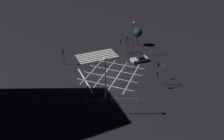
{
  "coord_description": "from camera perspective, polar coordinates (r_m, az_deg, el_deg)",
  "views": [
    {
      "loc": [
        14.54,
        32.71,
        21.92
      ],
      "look_at": [
        0.0,
        0.0,
        0.87
      ],
      "focal_mm": 32.0,
      "sensor_mm": 36.0,
      "label": 1
    }
  ],
  "objects": [
    {
      "name": "traffic_light_sw_main",
      "position": [
        49.91,
        3.28,
        7.88
      ],
      "size": [
        2.41,
        0.36,
        3.81
      ],
      "color": "#2D2D30",
      "rests_on": "ground_plane"
    },
    {
      "name": "traffic_light_nw_main",
      "position": [
        37.46,
        13.88,
        -1.31
      ],
      "size": [
        2.66,
        0.36,
        3.73
      ],
      "color": "#2D2D30",
      "rests_on": "ground_plane"
    },
    {
      "name": "traffic_light_se_cross",
      "position": [
        45.42,
        -13.78,
        4.5
      ],
      "size": [
        0.36,
        0.39,
        3.77
      ],
      "rotation": [
        0.0,
        0.0,
        1.57
      ],
      "color": "#2D2D30",
      "rests_on": "ground_plane"
    },
    {
      "name": "traffic_light_nw_cross",
      "position": [
        39.02,
        13.76,
        0.44
      ],
      "size": [
        0.36,
        2.22,
        4.05
      ],
      "rotation": [
        0.0,
        0.0,
        -1.57
      ],
      "color": "#2D2D30",
      "rests_on": "ground_plane"
    },
    {
      "name": "traffic_light_sw_cross",
      "position": [
        49.67,
        4.24,
        8.2
      ],
      "size": [
        0.36,
        0.39,
        4.46
      ],
      "rotation": [
        0.0,
        0.0,
        1.57
      ],
      "color": "#2D2D30",
      "rests_on": "ground_plane"
    },
    {
      "name": "road_markings",
      "position": [
        46.61,
        -3.39,
        2.35
      ],
      "size": [
        14.72,
        19.07,
        0.01
      ],
      "color": "silver",
      "rests_on": "ground_plane"
    },
    {
      "name": "traffic_light_ne_main",
      "position": [
        32.72,
        -6.84,
        -6.01
      ],
      "size": [
        0.39,
        0.36,
        3.61
      ],
      "rotation": [
        0.0,
        0.0,
        3.14
      ],
      "color": "#2D2D30",
      "rests_on": "ground_plane"
    },
    {
      "name": "ground_plane",
      "position": [
        41.97,
        0.0,
        -1.03
      ],
      "size": [
        200.0,
        200.0,
        0.0
      ],
      "primitive_type": "plane",
      "color": "black"
    },
    {
      "name": "street_tree_near",
      "position": [
        54.52,
        7.34,
        10.57
      ],
      "size": [
        2.44,
        2.44,
        4.86
      ],
      "color": "#38281C",
      "rests_on": "ground_plane"
    },
    {
      "name": "waiting_car",
      "position": [
        46.92,
        7.85,
        3.16
      ],
      "size": [
        4.08,
        1.77,
        1.34
      ],
      "color": "#B7BABC",
      "rests_on": "ground_plane"
    },
    {
      "name": "pedestrian_railing",
      "position": [
        33.68,
        -0.0,
        -8.66
      ],
      "size": [
        7.94,
        3.56,
        1.05
      ],
      "rotation": [
        0.0,
        0.0,
        2.72
      ],
      "color": "#9EA0A5",
      "rests_on": "ground_plane"
    },
    {
      "name": "street_lamp_east",
      "position": [
        47.73,
        6.08,
        10.09
      ],
      "size": [
        0.43,
        0.43,
        8.48
      ],
      "color": "#2D2D30",
      "rests_on": "ground_plane"
    },
    {
      "name": "street_lamp_west",
      "position": [
        27.85,
        -1.95,
        -1.86
      ],
      "size": [
        0.54,
        0.54,
        10.04
      ],
      "color": "#2D2D30",
      "rests_on": "ground_plane"
    }
  ]
}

